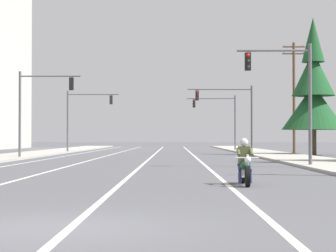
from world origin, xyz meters
The scene contains 15 objects.
ground_plane centered at (0.00, 0.00, 0.00)m, with size 400.00×400.00×0.00m, color #515156.
lane_stripe_center centered at (0.27, 45.00, 0.00)m, with size 0.16×100.00×0.01m, color beige.
lane_stripe_left centered at (-3.48, 45.00, 0.00)m, with size 0.16×100.00×0.01m, color beige.
lane_stripe_right centered at (3.65, 45.00, 0.00)m, with size 0.16×100.00×0.01m, color beige.
lane_stripe_far_left centered at (-6.76, 45.00, 0.00)m, with size 0.16×100.00×0.01m, color beige.
sidewalk_kerb_right centered at (10.40, 40.00, 0.07)m, with size 4.40×110.00×0.14m, color #ADA89E.
sidewalk_kerb_left centered at (-10.40, 40.00, 0.07)m, with size 4.40×110.00×0.14m, color #ADA89E.
motorcycle_with_rider centered at (4.18, 9.38, 0.59)m, with size 0.70×2.19×1.46m.
traffic_signal_near_right centered at (7.77, 21.23, 4.02)m, with size 3.75×0.37×6.20m.
traffic_signal_near_left centered at (-7.70, 34.23, 4.07)m, with size 4.40×0.37×6.20m.
traffic_signal_mid_right centered at (7.31, 46.49, 4.16)m, with size 5.90×0.50×6.20m.
traffic_signal_mid_left centered at (-7.18, 52.91, 4.12)m, with size 5.23×0.41×6.20m.
traffic_signal_far_right centered at (7.24, 59.56, 4.13)m, with size 5.45×0.42×6.20m.
utility_pole_right_far centered at (13.36, 49.21, 5.62)m, with size 2.16×0.26×10.49m.
conifer_tree_right_verge_far centered at (13.82, 43.07, 5.37)m, with size 5.32×5.32×11.72m.
Camera 1 is at (1.95, -10.27, 1.47)m, focal length 67.36 mm.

